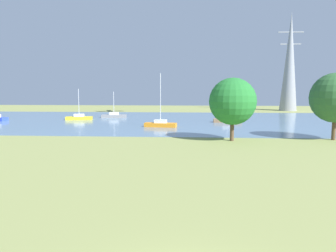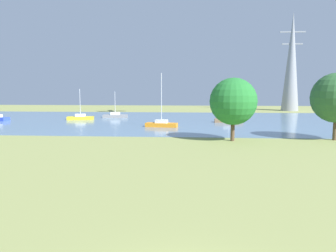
{
  "view_description": "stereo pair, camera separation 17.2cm",
  "coord_description": "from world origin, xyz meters",
  "px_view_note": "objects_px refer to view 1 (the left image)",
  "views": [
    {
      "loc": [
        0.03,
        -8.08,
        5.8
      ],
      "look_at": [
        -1.72,
        18.15,
        2.74
      ],
      "focal_mm": 34.51,
      "sensor_mm": 36.0,
      "label": 1
    },
    {
      "loc": [
        0.2,
        -8.07,
        5.8
      ],
      "look_at": [
        -1.72,
        18.15,
        2.74
      ],
      "focal_mm": 34.51,
      "sensor_mm": 36.0,
      "label": 2
    }
  ],
  "objects_px": {
    "electricity_pylon": "(290,62)",
    "sailboat_yellow": "(79,117)",
    "sailboat_gray": "(114,116)",
    "sailboat_brown": "(228,120)",
    "tree_mid_shore": "(336,98)",
    "tree_west_far": "(233,102)",
    "sailboat_orange": "(161,124)"
  },
  "relations": [
    {
      "from": "electricity_pylon",
      "to": "sailboat_yellow",
      "type": "bearing_deg",
      "value": -148.6
    },
    {
      "from": "sailboat_gray",
      "to": "electricity_pylon",
      "type": "height_order",
      "value": "electricity_pylon"
    },
    {
      "from": "sailboat_brown",
      "to": "tree_mid_shore",
      "type": "bearing_deg",
      "value": -61.88
    },
    {
      "from": "sailboat_gray",
      "to": "tree_mid_shore",
      "type": "relative_size",
      "value": 0.68
    },
    {
      "from": "sailboat_brown",
      "to": "tree_west_far",
      "type": "relative_size",
      "value": 0.95
    },
    {
      "from": "tree_west_far",
      "to": "sailboat_yellow",
      "type": "bearing_deg",
      "value": 138.34
    },
    {
      "from": "tree_west_far",
      "to": "tree_mid_shore",
      "type": "relative_size",
      "value": 0.92
    },
    {
      "from": "sailboat_yellow",
      "to": "tree_mid_shore",
      "type": "xyz_separation_m",
      "value": [
        36.68,
        -21.01,
        4.31
      ]
    },
    {
      "from": "sailboat_yellow",
      "to": "sailboat_orange",
      "type": "relative_size",
      "value": 0.71
    },
    {
      "from": "tree_mid_shore",
      "to": "electricity_pylon",
      "type": "distance_m",
      "value": 50.69
    },
    {
      "from": "sailboat_yellow",
      "to": "electricity_pylon",
      "type": "distance_m",
      "value": 55.4
    },
    {
      "from": "tree_west_far",
      "to": "sailboat_orange",
      "type": "bearing_deg",
      "value": 126.44
    },
    {
      "from": "sailboat_yellow",
      "to": "electricity_pylon",
      "type": "xyz_separation_m",
      "value": [
        46.14,
        28.16,
        12.13
      ]
    },
    {
      "from": "sailboat_gray",
      "to": "electricity_pylon",
      "type": "xyz_separation_m",
      "value": [
        40.68,
        23.58,
        12.14
      ]
    },
    {
      "from": "tree_west_far",
      "to": "electricity_pylon",
      "type": "relative_size",
      "value": 0.28
    },
    {
      "from": "sailboat_yellow",
      "to": "sailboat_gray",
      "type": "bearing_deg",
      "value": 40.01
    },
    {
      "from": "sailboat_brown",
      "to": "tree_west_far",
      "type": "bearing_deg",
      "value": -95.2
    },
    {
      "from": "sailboat_gray",
      "to": "electricity_pylon",
      "type": "relative_size",
      "value": 0.2
    },
    {
      "from": "sailboat_orange",
      "to": "tree_mid_shore",
      "type": "distance_m",
      "value": 23.75
    },
    {
      "from": "sailboat_yellow",
      "to": "tree_mid_shore",
      "type": "bearing_deg",
      "value": -29.81
    },
    {
      "from": "sailboat_orange",
      "to": "sailboat_gray",
      "type": "relative_size",
      "value": 1.57
    },
    {
      "from": "tree_mid_shore",
      "to": "tree_west_far",
      "type": "bearing_deg",
      "value": -173.36
    },
    {
      "from": "sailboat_yellow",
      "to": "tree_mid_shore",
      "type": "distance_m",
      "value": 42.49
    },
    {
      "from": "sailboat_yellow",
      "to": "electricity_pylon",
      "type": "height_order",
      "value": "electricity_pylon"
    },
    {
      "from": "sailboat_gray",
      "to": "tree_west_far",
      "type": "height_order",
      "value": "tree_west_far"
    },
    {
      "from": "sailboat_yellow",
      "to": "sailboat_gray",
      "type": "relative_size",
      "value": 1.11
    },
    {
      "from": "tree_west_far",
      "to": "tree_mid_shore",
      "type": "height_order",
      "value": "tree_mid_shore"
    },
    {
      "from": "sailboat_yellow",
      "to": "electricity_pylon",
      "type": "relative_size",
      "value": 0.23
    },
    {
      "from": "sailboat_yellow",
      "to": "sailboat_orange",
      "type": "xyz_separation_m",
      "value": [
        16.05,
        -10.05,
        0.03
      ]
    },
    {
      "from": "sailboat_yellow",
      "to": "sailboat_gray",
      "type": "height_order",
      "value": "sailboat_yellow"
    },
    {
      "from": "sailboat_yellow",
      "to": "tree_west_far",
      "type": "bearing_deg",
      "value": -41.66
    },
    {
      "from": "sailboat_brown",
      "to": "sailboat_orange",
      "type": "height_order",
      "value": "sailboat_orange"
    }
  ]
}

